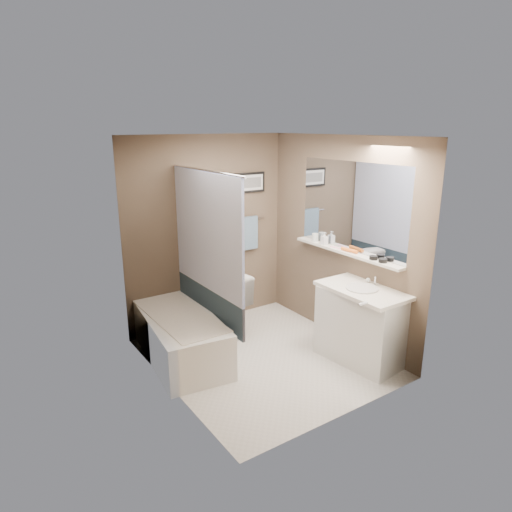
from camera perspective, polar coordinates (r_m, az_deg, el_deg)
ground at (r=5.21m, az=0.95°, el=-12.62°), size 2.50×2.50×0.00m
ceiling at (r=4.57m, az=1.09°, el=14.53°), size 2.20×2.50×0.04m
wall_back at (r=5.77m, az=-6.03°, el=2.95°), size 2.20×0.04×2.40m
wall_front at (r=3.86m, az=11.58°, el=-4.01°), size 2.20×0.04×2.40m
wall_left at (r=4.25m, az=-10.99°, el=-2.09°), size 0.04×2.50×2.40m
wall_right at (r=5.43m, az=10.39°, el=1.92°), size 0.04×2.50×2.40m
tile_surround at (r=4.75m, az=-13.40°, el=-2.82°), size 0.02×1.55×2.00m
curtain_rod at (r=4.81m, az=-6.40°, el=10.57°), size 0.02×1.55×0.02m
curtain_upper at (r=4.92m, az=-6.17°, el=3.01°), size 0.03×1.45×1.28m
curtain_lower at (r=5.16m, az=-5.90°, el=-5.88°), size 0.03×1.45×0.36m
mirror at (r=5.24m, az=11.85°, el=6.05°), size 0.02×1.60×1.00m
shelf at (r=5.32m, az=11.11°, el=0.48°), size 0.12×1.60×0.03m
towel_bar at (r=6.01m, az=-1.36°, el=4.54°), size 0.60×0.02×0.02m
towel at (r=6.03m, az=-1.24°, el=2.83°), size 0.34×0.05×0.44m
art_frame at (r=5.94m, az=-1.48°, el=9.10°), size 0.62×0.02×0.26m
art_mat at (r=5.93m, az=-1.40°, el=9.09°), size 0.56×0.00×0.20m
art_image at (r=5.93m, az=-1.39°, el=9.08°), size 0.50×0.00×0.13m
door at (r=4.32m, az=16.71°, el=-5.04°), size 0.80×0.02×2.00m
door_handle at (r=4.11m, az=13.20°, el=-5.84°), size 0.10×0.02×0.02m
bathtub at (r=5.19m, az=-9.46°, el=-9.89°), size 0.88×1.57×0.50m
tub_rim at (r=5.09m, az=-9.59°, el=-7.35°), size 0.56×1.36×0.02m
toilet at (r=5.65m, az=-4.49°, el=-5.84°), size 0.54×0.83×0.80m
vanity at (r=5.13m, az=12.94°, el=-8.58°), size 0.59×0.95×0.80m
countertop at (r=4.96m, az=13.17°, el=-4.20°), size 0.54×0.96×0.04m
sink_basin at (r=4.95m, az=13.11°, el=-3.92°), size 0.34×0.34×0.01m
faucet_spout at (r=5.07m, az=14.69°, el=-3.01°), size 0.02×0.02×0.10m
faucet_knob at (r=5.14m, az=13.84°, el=-2.93°), size 0.05×0.05×0.05m
candle_bowl_near at (r=4.96m, az=15.58°, el=-0.55°), size 0.09×0.09×0.04m
candle_bowl_far at (r=5.04m, az=14.47°, el=-0.21°), size 0.09×0.09×0.04m
hair_brush_front at (r=5.27m, az=11.60°, el=0.72°), size 0.06×0.22×0.04m
pink_comb at (r=5.43m, az=9.92°, el=1.06°), size 0.05×0.16×0.01m
glass_jar at (r=5.67m, az=7.40°, el=2.31°), size 0.08×0.08×0.10m
soap_bottle at (r=5.55m, az=8.56°, el=2.20°), size 0.07×0.07×0.15m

